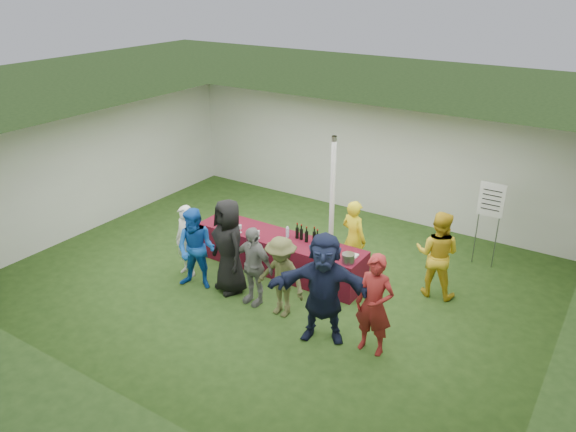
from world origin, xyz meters
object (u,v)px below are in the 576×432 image
Objects in this scene: wine_list_sign at (491,206)px; staff_back at (437,254)px; staff_pourer at (354,239)px; customer_1 at (196,249)px; customer_0 at (186,241)px; customer_3 at (253,266)px; customer_2 at (229,246)px; customer_6 at (374,305)px; customer_4 at (281,277)px; customer_5 at (324,288)px; serving_table at (280,254)px; dump_bucket at (348,258)px.

staff_back is at bearing -105.72° from wine_list_sign.
staff_pourer is (-2.08, -1.83, -0.52)m from wine_list_sign.
staff_pourer is 0.99× the size of customer_1.
customer_0 is 1.71m from customer_3.
customer_2 is 1.08× the size of customer_6.
customer_1 is at bearing -173.35° from customer_4.
customer_1 is at bearing 23.88° from staff_back.
customer_5 reaches higher than customer_2.
serving_table is 3.08m from staff_back.
wine_list_sign is 5.83m from customer_1.
serving_table is 1.63m from customer_4.
customer_5 reaches higher than wine_list_sign.
dump_bucket is 1.66m from staff_back.
customer_1 is 0.65m from customer_2.
customer_6 is at bearing -13.65° from customer_5.
staff_pourer reaches higher than customer_0.
staff_pourer is 0.84× the size of customer_5.
customer_5 is at bearing 15.21° from customer_2.
serving_table is at bearing 172.35° from dump_bucket.
serving_table is 2.46× the size of customer_0.
dump_bucket is at bearing 60.08° from customer_4.
dump_bucket is 0.14× the size of staff_back.
customer_5 is at bearing -111.12° from wine_list_sign.
wine_list_sign is at bearing 24.50° from customer_1.
customer_3 is at bearing 178.83° from customer_4.
wine_list_sign is 1.23× the size of customer_0.
customer_0 is 0.77× the size of customer_5.
customer_1 is at bearing -138.47° from wine_list_sign.
dump_bucket reaches higher than serving_table.
customer_3 is (1.21, 0.14, -0.05)m from customer_1.
customer_1 is 0.84× the size of customer_5.
dump_bucket is 0.16× the size of customer_4.
staff_pourer reaches higher than customer_3.
staff_back is 3.38m from customer_3.
staff_back is (1.29, 1.04, -0.00)m from dump_bucket.
staff_pourer is 2.22m from customer_5.
customer_3 is at bearing 2.96° from customer_0.
customer_5 is (1.86, -1.51, 0.58)m from serving_table.
serving_table is at bearing 152.74° from customer_6.
customer_2 is 0.65m from customer_3.
serving_table is at bearing -144.00° from wine_list_sign.
customer_3 is 1.64m from customer_5.
wine_list_sign is 1.12× the size of customer_1.
customer_4 is at bearing 94.68° from staff_pourer.
staff_pourer is at bearing 65.34° from customer_3.
staff_back is at bearing 38.83° from dump_bucket.
staff_pourer is at bearing 82.24° from customer_4.
wine_list_sign is at bearing 56.83° from dump_bucket.
customer_2 is at bearing 24.95° from staff_back.
staff_back is 3.84m from customer_2.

